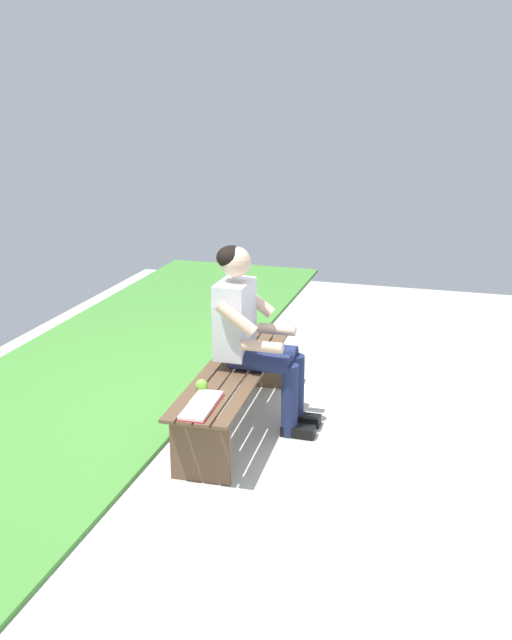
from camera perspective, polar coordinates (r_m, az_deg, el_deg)
ground_plane at (r=3.90m, az=8.30°, el=-16.64°), size 10.00×7.00×0.04m
grass_strip at (r=5.43m, az=-15.15°, el=-6.34°), size 9.00×1.94×0.03m
bench_near at (r=4.78m, az=-1.73°, el=-4.98°), size 1.72×0.47×0.42m
person_seated at (r=4.71m, az=-0.32°, el=-0.86°), size 0.50×0.69×1.23m
apple at (r=4.39m, az=-4.32°, el=-5.19°), size 0.08×0.08×0.08m
book_open at (r=4.19m, az=-4.32°, el=-6.78°), size 0.42×0.17×0.02m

